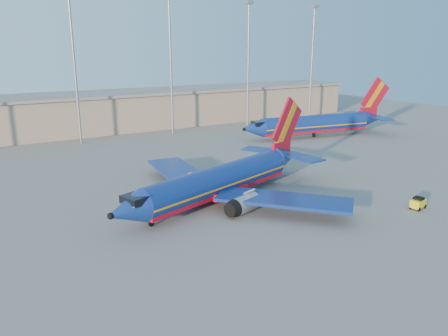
{
  "coord_description": "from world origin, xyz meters",
  "views": [
    {
      "loc": [
        -25.03,
        -41.37,
        18.32
      ],
      "look_at": [
        1.97,
        2.87,
        4.0
      ],
      "focal_mm": 35.0,
      "sensor_mm": 36.0,
      "label": 1
    }
  ],
  "objects": [
    {
      "name": "terminal_building",
      "position": [
        10.0,
        58.0,
        4.32
      ],
      "size": [
        122.0,
        16.0,
        8.5
      ],
      "color": "gray",
      "rests_on": "ground"
    },
    {
      "name": "aircraft_main",
      "position": [
        1.79,
        2.82,
        2.48
      ],
      "size": [
        33.26,
        31.49,
        11.61
      ],
      "rotation": [
        0.0,
        0.0,
        0.3
      ],
      "color": "navy",
      "rests_on": "ground"
    },
    {
      "name": "aircraft_second",
      "position": [
        39.76,
        26.52,
        2.78
      ],
      "size": [
        35.66,
        13.79,
        12.13
      ],
      "rotation": [
        0.0,
        0.0,
        -0.16
      ],
      "color": "navy",
      "rests_on": "ground"
    },
    {
      "name": "baggage_tug",
      "position": [
        19.61,
        -12.05,
        0.74
      ],
      "size": [
        2.17,
        1.54,
        1.43
      ],
      "rotation": [
        0.0,
        0.0,
        0.18
      ],
      "color": "gold",
      "rests_on": "ground"
    },
    {
      "name": "ground",
      "position": [
        0.0,
        0.0,
        0.0
      ],
      "size": [
        220.0,
        220.0,
        0.0
      ],
      "primitive_type": "plane",
      "color": "slate",
      "rests_on": "ground"
    },
    {
      "name": "light_mast_row",
      "position": [
        5.0,
        46.0,
        17.55
      ],
      "size": [
        101.6,
        1.6,
        28.65
      ],
      "color": "gray",
      "rests_on": "ground"
    }
  ]
}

